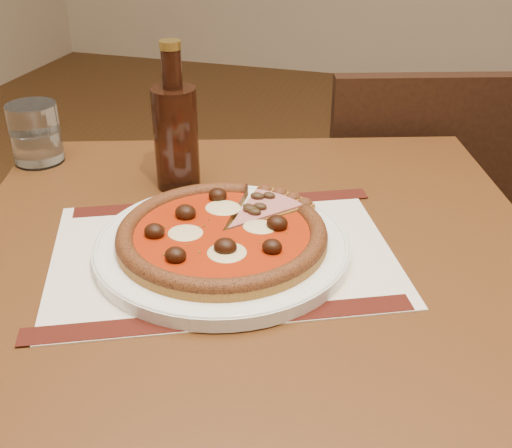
% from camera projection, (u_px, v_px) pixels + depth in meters
% --- Properties ---
extents(table, '(1.01, 1.01, 0.75)m').
position_uv_depth(table, '(252.00, 311.00, 0.91)').
color(table, '#5D3016').
rests_on(table, ground).
extents(chair_far, '(0.51, 0.51, 0.85)m').
position_uv_depth(chair_far, '(406.00, 218.00, 1.48)').
color(chair_far, black).
rests_on(chair_far, ground).
extents(placemat, '(0.54, 0.48, 0.00)m').
position_uv_depth(placemat, '(223.00, 253.00, 0.85)').
color(placemat, white).
rests_on(placemat, table).
extents(plate, '(0.34, 0.34, 0.02)m').
position_uv_depth(plate, '(222.00, 247.00, 0.85)').
color(plate, white).
rests_on(plate, placemat).
extents(pizza, '(0.28, 0.28, 0.04)m').
position_uv_depth(pizza, '(222.00, 234.00, 0.84)').
color(pizza, '#A97128').
rests_on(pizza, plate).
extents(ham_slice, '(0.09, 0.14, 0.02)m').
position_uv_depth(ham_slice, '(275.00, 212.00, 0.89)').
color(ham_slice, '#A97128').
rests_on(ham_slice, plate).
extents(water_glass, '(0.10, 0.10, 0.10)m').
position_uv_depth(water_glass, '(35.00, 133.00, 1.09)').
color(water_glass, white).
rests_on(water_glass, table).
extents(bottle, '(0.07, 0.07, 0.23)m').
position_uv_depth(bottle, '(176.00, 133.00, 0.99)').
color(bottle, '#33160C').
rests_on(bottle, table).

